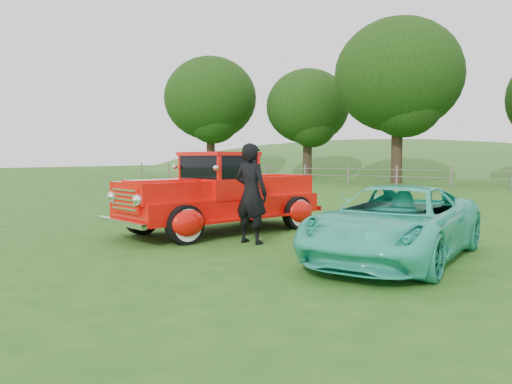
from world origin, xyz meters
The scene contains 9 objects.
ground centered at (0.00, 0.00, 0.00)m, with size 140.00×140.00×0.00m, color #235316.
distant_hills centered at (-4.08, 59.46, -4.55)m, with size 116.00×60.00×18.00m.
fence_line centered at (0.00, 22.00, 0.60)m, with size 48.00×0.12×1.20m.
tree_far_west centered at (-20.00, 26.00, 6.49)m, with size 7.60×7.60×9.93m.
tree_mid_west centered at (-12.00, 28.00, 5.55)m, with size 6.40×6.40×8.46m.
tree_near_west centered at (-4.00, 25.00, 6.80)m, with size 8.00×8.00×10.42m.
red_pickup centered at (-0.58, 2.23, 0.80)m, with size 3.11×5.26×1.78m.
teal_sedan centered at (3.64, 1.40, 0.60)m, with size 1.99×4.32×1.20m, color #32C9AB.
man centered at (0.82, 1.36, 0.97)m, with size 0.71×0.46×1.93m, color black.
Camera 1 is at (6.21, -6.55, 1.67)m, focal length 35.00 mm.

